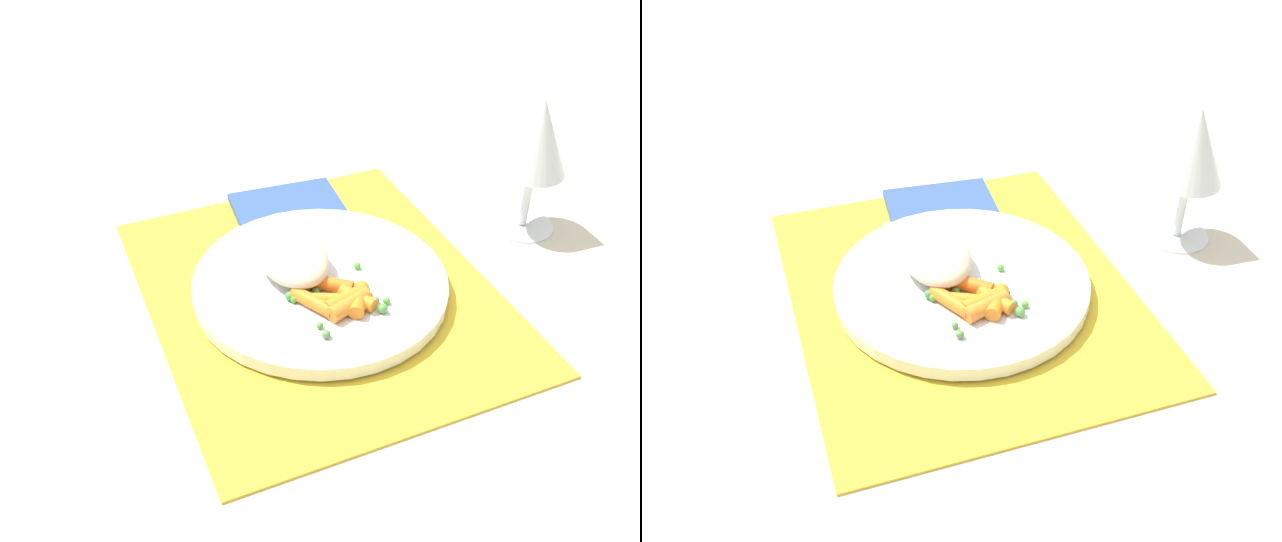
% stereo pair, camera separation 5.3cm
% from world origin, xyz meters
% --- Properties ---
extents(ground_plane, '(2.40, 2.40, 0.00)m').
position_xyz_m(ground_plane, '(0.00, 0.00, 0.00)').
color(ground_plane, beige).
extents(placemat, '(0.42, 0.35, 0.01)m').
position_xyz_m(placemat, '(0.00, 0.00, 0.00)').
color(placemat, gold).
rests_on(placemat, ground_plane).
extents(plate, '(0.27, 0.27, 0.02)m').
position_xyz_m(plate, '(0.00, 0.00, 0.01)').
color(plate, white).
rests_on(plate, placemat).
extents(rice_mound, '(0.11, 0.07, 0.04)m').
position_xyz_m(rice_mound, '(-0.03, -0.02, 0.04)').
color(rice_mound, beige).
rests_on(rice_mound, plate).
extents(carrot_portion, '(0.08, 0.08, 0.02)m').
position_xyz_m(carrot_portion, '(0.05, 0.00, 0.03)').
color(carrot_portion, orange).
rests_on(carrot_portion, plate).
extents(pea_scatter, '(0.09, 0.10, 0.01)m').
position_xyz_m(pea_scatter, '(0.04, 0.00, 0.03)').
color(pea_scatter, green).
rests_on(pea_scatter, plate).
extents(fork, '(0.18, 0.09, 0.01)m').
position_xyz_m(fork, '(-0.02, -0.01, 0.02)').
color(fork, silver).
rests_on(fork, plate).
extents(wine_glass, '(0.08, 0.08, 0.16)m').
position_xyz_m(wine_glass, '(-0.02, 0.27, 0.11)').
color(wine_glass, silver).
rests_on(wine_glass, ground_plane).
extents(napkin, '(0.11, 0.14, 0.01)m').
position_xyz_m(napkin, '(-0.16, 0.03, 0.01)').
color(napkin, '#33518C').
rests_on(napkin, placemat).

